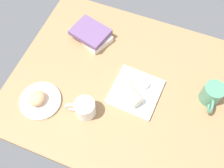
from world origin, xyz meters
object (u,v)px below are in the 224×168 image
at_px(round_plate, 40,101).
at_px(sauce_cup, 144,84).
at_px(scone_pastry, 37,98).
at_px(coffee_mug, 212,94).
at_px(book_stack, 91,34).
at_px(breakfast_wrap, 130,93).
at_px(second_mug, 84,108).
at_px(square_plate, 135,92).

height_order(round_plate, sauce_cup, sauce_cup).
bearing_deg(scone_pastry, coffee_mug, -157.40).
bearing_deg(round_plate, sauce_cup, -149.40).
bearing_deg(coffee_mug, book_stack, -11.05).
bearing_deg(sauce_cup, breakfast_wrap, 59.90).
xyz_separation_m(round_plate, book_stack, (-0.07, -0.43, 0.02)).
xyz_separation_m(round_plate, second_mug, (-0.22, -0.03, 0.04)).
height_order(scone_pastry, book_stack, book_stack).
relative_size(book_stack, second_mug, 1.75).
bearing_deg(round_plate, second_mug, -172.48).
bearing_deg(sauce_cup, coffee_mug, -170.51).
distance_m(square_plate, sauce_cup, 0.05).
bearing_deg(second_mug, square_plate, -135.52).
bearing_deg(square_plate, coffee_mug, -164.09).
xyz_separation_m(round_plate, square_plate, (-0.40, -0.21, 0.00)).
distance_m(scone_pastry, coffee_mug, 0.80).
bearing_deg(book_stack, second_mug, 109.96).
bearing_deg(book_stack, sauce_cup, 153.00).
relative_size(round_plate, breakfast_wrap, 1.48).
height_order(round_plate, breakfast_wrap, breakfast_wrap).
height_order(scone_pastry, sauce_cup, scone_pastry).
bearing_deg(second_mug, scone_pastry, 8.49).
height_order(coffee_mug, second_mug, coffee_mug).
distance_m(sauce_cup, book_stack, 0.40).
height_order(square_plate, sauce_cup, sauce_cup).
bearing_deg(square_plate, book_stack, -34.23).
bearing_deg(book_stack, coffee_mug, 168.95).
relative_size(breakfast_wrap, coffee_mug, 0.90).
xyz_separation_m(breakfast_wrap, second_mug, (0.16, 0.15, -0.00)).
relative_size(scone_pastry, sauce_cup, 1.59).
bearing_deg(scone_pastry, square_plate, -152.37).
distance_m(breakfast_wrap, book_stack, 0.40).
height_order(sauce_cup, second_mug, second_mug).
distance_m(breakfast_wrap, coffee_mug, 0.38).
bearing_deg(round_plate, square_plate, -152.52).
distance_m(sauce_cup, coffee_mug, 0.31).
xyz_separation_m(scone_pastry, book_stack, (-0.08, -0.44, -0.01)).
height_order(square_plate, book_stack, book_stack).
height_order(square_plate, breakfast_wrap, breakfast_wrap).
xyz_separation_m(round_plate, sauce_cup, (-0.43, -0.25, 0.02)).
xyz_separation_m(square_plate, sauce_cup, (-0.03, -0.04, 0.02)).
bearing_deg(square_plate, second_mug, 44.48).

